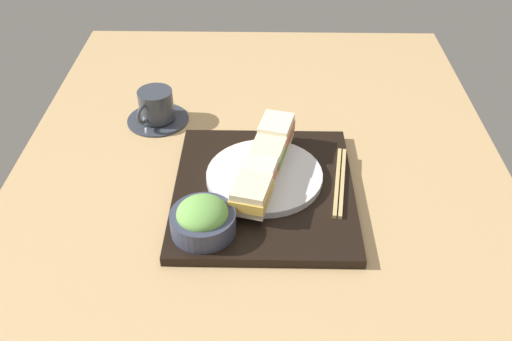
# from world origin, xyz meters

# --- Properties ---
(ground_plane) EXTENTS (1.40, 1.00, 0.03)m
(ground_plane) POSITION_xyz_m (0.00, 0.00, -0.01)
(ground_plane) COLOR tan
(serving_tray) EXTENTS (0.37, 0.34, 0.02)m
(serving_tray) POSITION_xyz_m (-0.02, -0.01, 0.01)
(serving_tray) COLOR black
(serving_tray) RESTS_ON ground_plane
(sandwich_plate) EXTENTS (0.22, 0.22, 0.01)m
(sandwich_plate) POSITION_xyz_m (0.00, -0.01, 0.03)
(sandwich_plate) COLOR silver
(sandwich_plate) RESTS_ON serving_tray
(sandwich_nearmost) EXTENTS (0.09, 0.08, 0.05)m
(sandwich_nearmost) POSITION_xyz_m (-0.09, 0.01, 0.06)
(sandwich_nearmost) COLOR beige
(sandwich_nearmost) RESTS_ON sandwich_plate
(sandwich_inner_near) EXTENTS (0.09, 0.08, 0.05)m
(sandwich_inner_near) POSITION_xyz_m (-0.03, -0.00, 0.06)
(sandwich_inner_near) COLOR #EFE5C1
(sandwich_inner_near) RESTS_ON sandwich_plate
(sandwich_inner_far) EXTENTS (0.09, 0.08, 0.05)m
(sandwich_inner_far) POSITION_xyz_m (0.03, -0.02, 0.06)
(sandwich_inner_far) COLOR beige
(sandwich_inner_far) RESTS_ON sandwich_plate
(sandwich_farmost) EXTENTS (0.09, 0.08, 0.06)m
(sandwich_farmost) POSITION_xyz_m (0.10, -0.03, 0.06)
(sandwich_farmost) COLOR #EFE5C1
(sandwich_farmost) RESTS_ON sandwich_plate
(salad_bowl) EXTENTS (0.11, 0.11, 0.06)m
(salad_bowl) POSITION_xyz_m (-0.14, 0.09, 0.05)
(salad_bowl) COLOR #33384C
(salad_bowl) RESTS_ON serving_tray
(chopsticks_pair) EXTENTS (0.20, 0.05, 0.01)m
(chopsticks_pair) POSITION_xyz_m (-0.01, -0.15, 0.02)
(chopsticks_pair) COLOR tan
(chopsticks_pair) RESTS_ON serving_tray
(coffee_cup) EXTENTS (0.14, 0.14, 0.08)m
(coffee_cup) POSITION_xyz_m (0.23, 0.23, 0.03)
(coffee_cup) COLOR #333842
(coffee_cup) RESTS_ON ground_plane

